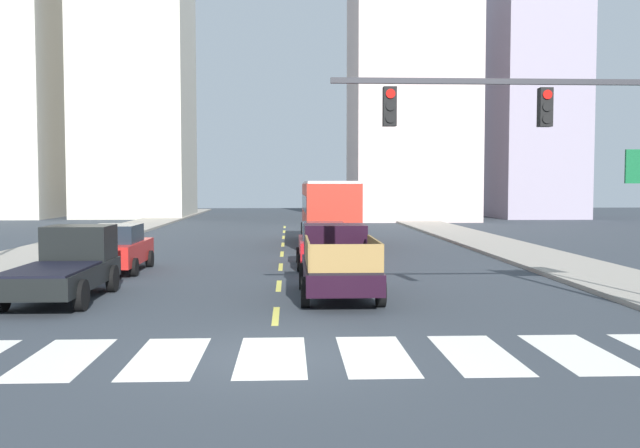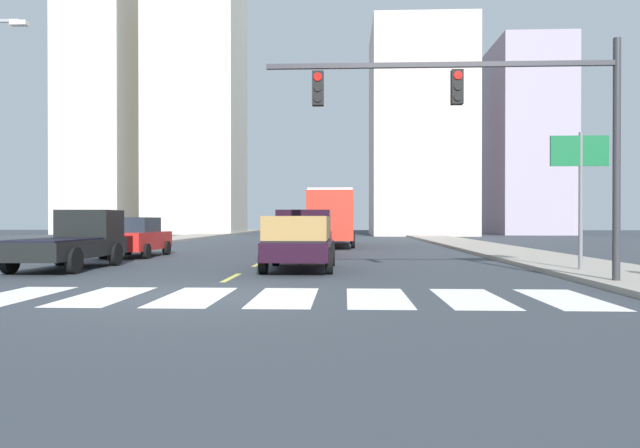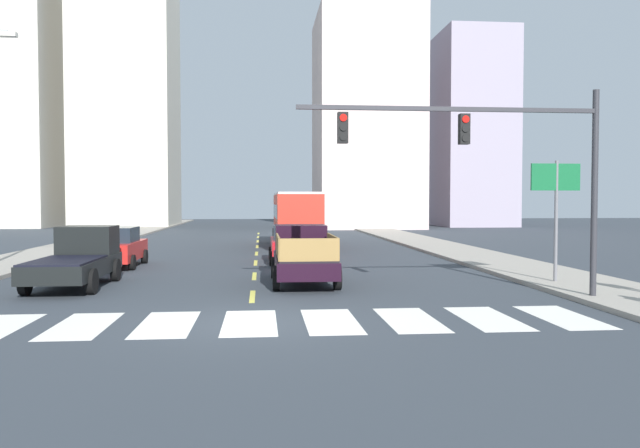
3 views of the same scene
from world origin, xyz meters
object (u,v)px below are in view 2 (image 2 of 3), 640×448
Objects in this scene: pickup_stakebed at (301,240)px; sedan_mid at (136,237)px; pickup_dark at (74,241)px; direction_sign_green at (580,172)px; sedan_near_right at (311,237)px; city_bus at (332,214)px; traffic_signal_gantry at (503,114)px.

pickup_stakebed is 9.51m from sedan_mid.
sedan_mid is (-0.06, 5.88, -0.06)m from pickup_dark.
direction_sign_green is at bearing -4.72° from pickup_dark.
city_bus is at bearing 85.72° from sedan_near_right.
sedan_mid is (-7.63, 5.67, -0.08)m from pickup_stakebed.
pickup_dark is at bearing -116.46° from city_bus.
city_bus is at bearing 102.20° from traffic_signal_gantry.
pickup_stakebed is at bearing -34.79° from sedan_mid.
pickup_dark is 1.18× the size of sedan_near_right.
sedan_mid is at bearing 155.31° from direction_sign_green.
direction_sign_green is at bearing -67.45° from city_bus.
traffic_signal_gantry reaches higher than direction_sign_green.
city_bus is 1.26× the size of traffic_signal_gantry.
city_bus is 2.45× the size of sedan_mid.
traffic_signal_gantry is at bearing -134.77° from direction_sign_green.
sedan_mid is at bearing 142.05° from pickup_stakebed.
city_bus reaches higher than sedan_mid.
sedan_mid is 17.76m from direction_sign_green.
direction_sign_green is (7.73, -18.29, 1.08)m from city_bus.
sedan_mid is 16.97m from traffic_signal_gantry.
pickup_dark reaches higher than sedan_near_right.
pickup_stakebed is 1.00× the size of pickup_dark.
direction_sign_green is (16.02, -7.36, 2.17)m from sedan_mid.
city_bus is 13.75m from sedan_mid.
pickup_stakebed is 1.18× the size of sedan_near_right.
sedan_near_right is 13.28m from traffic_signal_gantry.
pickup_stakebed is 7.85m from traffic_signal_gantry.
pickup_dark is at bearing -179.78° from pickup_stakebed.
sedan_near_right is 1.05× the size of direction_sign_green.
sedan_mid and sedan_near_right have the same top height.
pickup_dark is 10.29m from sedan_near_right.
sedan_near_right is at bearing 10.73° from sedan_mid.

